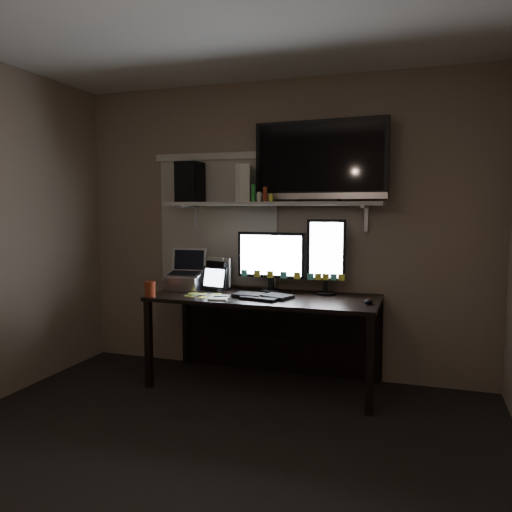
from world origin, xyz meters
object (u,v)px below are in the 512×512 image
at_px(desk, 269,315).
at_px(tv, 320,161).
at_px(game_console, 246,184).
at_px(mouse, 369,301).
at_px(keyboard, 263,296).
at_px(monitor_landscape, 271,261).
at_px(monitor_portrait, 326,256).
at_px(tablet, 215,279).
at_px(cup, 150,289).
at_px(laptop, 184,270).
at_px(speaker, 190,182).

bearing_deg(desk, tv, 15.80).
height_order(tv, game_console, tv).
bearing_deg(mouse, keyboard, -177.30).
distance_m(monitor_landscape, monitor_portrait, 0.46).
bearing_deg(tablet, cup, -120.73).
bearing_deg(desk, monitor_landscape, 94.62).
height_order(tablet, cup, tablet).
bearing_deg(monitor_portrait, cup, -164.40).
bearing_deg(tablet, monitor_landscape, 27.39).
height_order(laptop, cup, laptop).
bearing_deg(tv, cup, -152.62).
bearing_deg(desk, speaker, 173.81).
height_order(cup, game_console, game_console).
height_order(monitor_landscape, tv, tv).
bearing_deg(desk, keyboard, -87.89).
bearing_deg(cup, tablet, 45.99).
height_order(mouse, game_console, game_console).
bearing_deg(monitor_portrait, laptop, -179.09).
distance_m(desk, speaker, 1.33).
bearing_deg(monitor_landscape, cup, -145.30).
distance_m(monitor_landscape, cup, 1.01).
bearing_deg(desk, mouse, -13.09).
bearing_deg(desk, game_console, 159.75).
distance_m(tablet, laptop, 0.28).
height_order(monitor_portrait, game_console, game_console).
height_order(monitor_portrait, speaker, speaker).
bearing_deg(laptop, tablet, -2.27).
relative_size(monitor_landscape, mouse, 5.94).
relative_size(mouse, speaker, 0.29).
bearing_deg(tv, mouse, -31.18).
xyz_separation_m(keyboard, mouse, (0.81, 0.00, 0.00)).
height_order(cup, tv, tv).
bearing_deg(monitor_landscape, desk, -82.03).
height_order(mouse, tablet, tablet).
xyz_separation_m(desk, game_console, (-0.23, 0.08, 1.08)).
height_order(monitor_portrait, laptop, monitor_portrait).
distance_m(desk, mouse, 0.86).
xyz_separation_m(keyboard, laptop, (-0.75, 0.14, 0.16)).
xyz_separation_m(laptop, game_console, (0.51, 0.14, 0.73)).
bearing_deg(tablet, mouse, 6.27).
bearing_deg(game_console, cup, -155.79).
height_order(desk, mouse, mouse).
relative_size(cup, tv, 0.11).
bearing_deg(game_console, tv, -13.03).
relative_size(laptop, game_console, 1.12).
bearing_deg(speaker, monitor_landscape, 0.65).
relative_size(monitor_portrait, mouse, 6.31).
bearing_deg(monitor_portrait, monitor_landscape, 176.19).
bearing_deg(laptop, speaker, 82.73).
relative_size(keyboard, laptop, 1.35).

